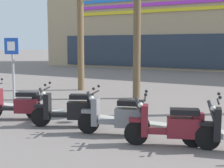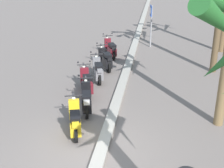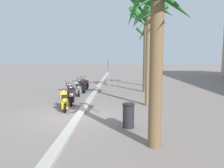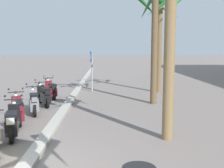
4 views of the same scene
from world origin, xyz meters
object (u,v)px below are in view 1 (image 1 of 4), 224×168
(crossing_sign, at_px, (13,62))
(scooter_maroon_gap_after_mid, at_px, (18,104))
(scooter_black_mid_rear, at_px, (70,110))
(scooter_grey_tail_end, at_px, (119,116))
(scooter_maroon_far_back, at_px, (171,126))

(crossing_sign, bearing_deg, scooter_maroon_gap_after_mid, -41.34)
(scooter_maroon_gap_after_mid, bearing_deg, crossing_sign, 138.66)
(scooter_black_mid_rear, height_order, crossing_sign, crossing_sign)
(scooter_grey_tail_end, xyz_separation_m, scooter_maroon_far_back, (1.36, -0.19, -0.01))
(scooter_black_mid_rear, relative_size, scooter_grey_tail_end, 0.98)
(scooter_maroon_gap_after_mid, height_order, scooter_grey_tail_end, same)
(scooter_maroon_gap_after_mid, relative_size, scooter_black_mid_rear, 0.98)
(scooter_maroon_far_back, xyz_separation_m, crossing_sign, (-6.94, 2.19, 1.06))
(scooter_maroon_gap_after_mid, height_order, crossing_sign, crossing_sign)
(scooter_maroon_gap_after_mid, distance_m, crossing_sign, 3.18)
(scooter_maroon_far_back, distance_m, crossing_sign, 7.35)
(scooter_maroon_far_back, bearing_deg, scooter_black_mid_rear, 174.77)
(scooter_black_mid_rear, bearing_deg, scooter_maroon_far_back, -5.23)
(scooter_black_mid_rear, relative_size, crossing_sign, 0.69)
(scooter_grey_tail_end, bearing_deg, scooter_maroon_gap_after_mid, 179.66)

